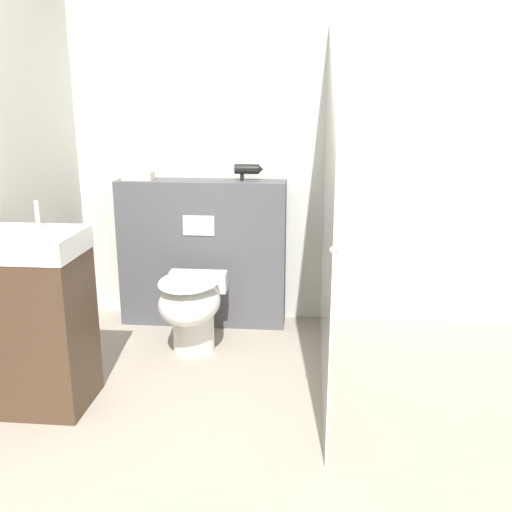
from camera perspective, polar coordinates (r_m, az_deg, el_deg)
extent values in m
plane|color=#9E9384|center=(2.74, -2.87, -20.80)|extent=(12.00, 12.00, 0.00)
cube|color=silver|center=(4.18, 0.82, 10.36)|extent=(8.00, 0.06, 2.50)
cube|color=#4C4C51|center=(4.18, -5.35, 0.28)|extent=(1.21, 0.25, 1.06)
cube|color=white|center=(4.00, -5.77, 3.04)|extent=(0.22, 0.01, 0.14)
cube|color=silver|center=(3.24, 7.23, 5.36)|extent=(0.01, 1.85, 2.12)
sphere|color=#B2B2B7|center=(2.37, 7.77, 0.59)|extent=(0.04, 0.04, 0.04)
cylinder|color=white|center=(3.81, -6.26, -6.97)|extent=(0.27, 0.27, 0.35)
ellipsoid|color=white|center=(3.65, -6.65, -4.60)|extent=(0.39, 0.54, 0.26)
ellipsoid|color=white|center=(3.60, -6.72, -2.51)|extent=(0.38, 0.53, 0.02)
cube|color=white|center=(3.91, -5.78, -2.52)|extent=(0.39, 0.11, 0.14)
cube|color=#473323|center=(3.27, -20.88, -7.07)|extent=(0.50, 0.42, 0.85)
cube|color=white|center=(3.13, -21.72, 1.18)|extent=(0.51, 0.43, 0.12)
cylinder|color=silver|center=(3.20, -21.03, 3.95)|extent=(0.02, 0.02, 0.14)
cylinder|color=black|center=(4.03, -0.93, 8.69)|extent=(0.17, 0.07, 0.07)
cone|color=black|center=(4.02, 0.51, 8.68)|extent=(0.03, 0.06, 0.06)
cylinder|color=black|center=(4.04, -1.41, 8.07)|extent=(0.03, 0.03, 0.08)
cube|color=beige|center=(4.18, -11.69, 7.89)|extent=(0.21, 0.13, 0.06)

